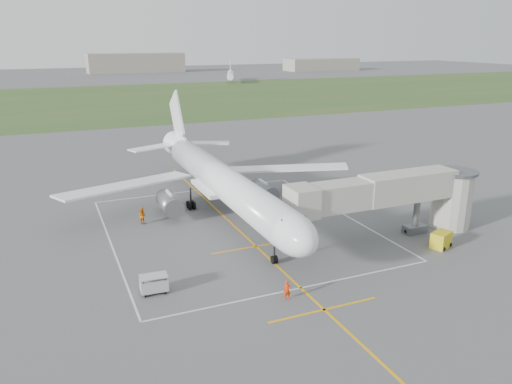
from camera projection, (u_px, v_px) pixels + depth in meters
name	position (u px, v px, depth m)	size (l,w,h in m)	color
ground	(224.00, 217.00, 61.41)	(700.00, 700.00, 0.00)	#535356
grass_strip	(100.00, 101.00, 175.59)	(700.00, 120.00, 0.02)	#315224
apron_markings	(242.00, 233.00, 56.30)	(28.20, 60.00, 0.01)	#EFA10E
airliner	(221.00, 181.00, 60.78)	(38.93, 46.75, 13.52)	white
jet_bridge	(402.00, 195.00, 54.08)	(23.40, 5.00, 7.20)	#A7A297
gpu_unit	(441.00, 240.00, 52.16)	(2.65, 2.28, 1.69)	gold
baggage_cart	(154.00, 284.00, 42.80)	(2.41, 1.54, 1.62)	#B5B5B5
ramp_worker_nose	(287.00, 290.00, 41.69)	(0.63, 0.41, 1.72)	#EC3607
ramp_worker_wing	(142.00, 216.00, 58.88)	(0.95, 0.74, 1.95)	#D76206
distant_hangars	(42.00, 67.00, 286.73)	(345.00, 49.00, 12.00)	gray
distant_aircraft	(52.00, 82.00, 206.96)	(189.50, 55.14, 8.85)	white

